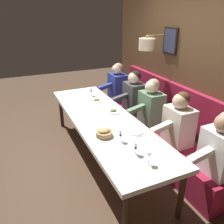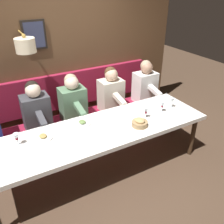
{
  "view_description": "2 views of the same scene",
  "coord_description": "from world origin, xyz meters",
  "px_view_note": "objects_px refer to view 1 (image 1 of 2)",
  "views": [
    {
      "loc": [
        -1.17,
        -2.93,
        2.24
      ],
      "look_at": [
        0.05,
        -0.21,
        0.92
      ],
      "focal_mm": 36.84,
      "sensor_mm": 36.0,
      "label": 1
    },
    {
      "loc": [
        -2.44,
        1.18,
        2.5
      ],
      "look_at": [
        0.05,
        -0.21,
        0.92
      ],
      "focal_mm": 38.4,
      "sensor_mm": 36.0,
      "label": 2
    }
  ],
  "objects_px": {
    "wine_glass_0": "(149,155)",
    "bread_bowl": "(104,133)",
    "dining_table": "(103,122)",
    "wine_glass_2": "(91,90)",
    "diner_middle": "(151,104)",
    "diner_farthest": "(117,83)",
    "diner_near": "(179,121)",
    "diner_nearest": "(220,146)",
    "diner_far": "(134,93)",
    "wine_glass_1": "(121,133)",
    "wine_glass_3": "(136,146)"
  },
  "relations": [
    {
      "from": "diner_middle",
      "to": "wine_glass_3",
      "type": "height_order",
      "value": "diner_middle"
    },
    {
      "from": "diner_nearest",
      "to": "wine_glass_0",
      "type": "distance_m",
      "value": 0.89
    },
    {
      "from": "diner_farthest",
      "to": "bread_bowl",
      "type": "height_order",
      "value": "diner_farthest"
    },
    {
      "from": "dining_table",
      "to": "wine_glass_2",
      "type": "distance_m",
      "value": 1.06
    },
    {
      "from": "wine_glass_0",
      "to": "diner_far",
      "type": "bearing_deg",
      "value": 65.12
    },
    {
      "from": "dining_table",
      "to": "diner_nearest",
      "type": "distance_m",
      "value": 1.65
    },
    {
      "from": "wine_glass_2",
      "to": "wine_glass_0",
      "type": "bearing_deg",
      "value": -94.22
    },
    {
      "from": "wine_glass_0",
      "to": "bread_bowl",
      "type": "xyz_separation_m",
      "value": [
        -0.2,
        0.75,
        -0.07
      ]
    },
    {
      "from": "diner_middle",
      "to": "wine_glass_2",
      "type": "xyz_separation_m",
      "value": [
        -0.71,
        0.98,
        0.04
      ]
    },
    {
      "from": "diner_nearest",
      "to": "diner_far",
      "type": "height_order",
      "value": "same"
    },
    {
      "from": "wine_glass_0",
      "to": "wine_glass_2",
      "type": "bearing_deg",
      "value": 85.78
    },
    {
      "from": "diner_near",
      "to": "wine_glass_1",
      "type": "xyz_separation_m",
      "value": [
        -0.94,
        -0.05,
        0.04
      ]
    },
    {
      "from": "diner_farthest",
      "to": "wine_glass_0",
      "type": "relative_size",
      "value": 4.82
    },
    {
      "from": "wine_glass_1",
      "to": "bread_bowl",
      "type": "height_order",
      "value": "wine_glass_1"
    },
    {
      "from": "wine_glass_3",
      "to": "diner_far",
      "type": "bearing_deg",
      "value": 61.34
    },
    {
      "from": "dining_table",
      "to": "diner_nearest",
      "type": "xyz_separation_m",
      "value": [
        0.88,
        -1.39,
        0.13
      ]
    },
    {
      "from": "dining_table",
      "to": "diner_far",
      "type": "xyz_separation_m",
      "value": [
        0.88,
        0.63,
        0.13
      ]
    },
    {
      "from": "diner_far",
      "to": "wine_glass_2",
      "type": "xyz_separation_m",
      "value": [
        -0.71,
        0.4,
        0.04
      ]
    },
    {
      "from": "wine_glass_1",
      "to": "dining_table",
      "type": "bearing_deg",
      "value": 85.26
    },
    {
      "from": "diner_far",
      "to": "wine_glass_2",
      "type": "bearing_deg",
      "value": 150.67
    },
    {
      "from": "wine_glass_3",
      "to": "dining_table",
      "type": "bearing_deg",
      "value": 88.39
    },
    {
      "from": "dining_table",
      "to": "diner_farthest",
      "type": "bearing_deg",
      "value": 57.0
    },
    {
      "from": "diner_nearest",
      "to": "wine_glass_3",
      "type": "bearing_deg",
      "value": 158.69
    },
    {
      "from": "wine_glass_2",
      "to": "diner_nearest",
      "type": "bearing_deg",
      "value": -73.71
    },
    {
      "from": "diner_nearest",
      "to": "diner_farthest",
      "type": "xyz_separation_m",
      "value": [
        0.0,
        2.75,
        0.0
      ]
    },
    {
      "from": "dining_table",
      "to": "wine_glass_0",
      "type": "xyz_separation_m",
      "value": [
        0.01,
        -1.26,
        0.17
      ]
    },
    {
      "from": "diner_middle",
      "to": "diner_nearest",
      "type": "bearing_deg",
      "value": -90.0
    },
    {
      "from": "diner_far",
      "to": "wine_glass_0",
      "type": "distance_m",
      "value": 2.08
    },
    {
      "from": "diner_nearest",
      "to": "diner_far",
      "type": "bearing_deg",
      "value": 90.0
    },
    {
      "from": "wine_glass_3",
      "to": "wine_glass_1",
      "type": "bearing_deg",
      "value": 95.27
    },
    {
      "from": "diner_nearest",
      "to": "diner_far",
      "type": "xyz_separation_m",
      "value": [
        0.0,
        2.02,
        0.0
      ]
    },
    {
      "from": "diner_middle",
      "to": "wine_glass_0",
      "type": "bearing_deg",
      "value": -123.95
    },
    {
      "from": "diner_nearest",
      "to": "wine_glass_1",
      "type": "bearing_deg",
      "value": 144.16
    },
    {
      "from": "wine_glass_2",
      "to": "diner_far",
      "type": "bearing_deg",
      "value": -29.33
    },
    {
      "from": "diner_far",
      "to": "wine_glass_0",
      "type": "xyz_separation_m",
      "value": [
        -0.88,
        -1.89,
        0.04
      ]
    },
    {
      "from": "diner_middle",
      "to": "diner_farthest",
      "type": "distance_m",
      "value": 1.31
    },
    {
      "from": "bread_bowl",
      "to": "diner_near",
      "type": "bearing_deg",
      "value": -7.94
    },
    {
      "from": "diner_near",
      "to": "bread_bowl",
      "type": "distance_m",
      "value": 1.09
    },
    {
      "from": "diner_farthest",
      "to": "wine_glass_0",
      "type": "bearing_deg",
      "value": -108.52
    },
    {
      "from": "wine_glass_3",
      "to": "wine_glass_2",
      "type": "bearing_deg",
      "value": 84.36
    },
    {
      "from": "diner_nearest",
      "to": "diner_middle",
      "type": "bearing_deg",
      "value": 90.0
    },
    {
      "from": "diner_near",
      "to": "dining_table",
      "type": "bearing_deg",
      "value": 143.22
    },
    {
      "from": "diner_middle",
      "to": "diner_far",
      "type": "bearing_deg",
      "value": 90.0
    },
    {
      "from": "wine_glass_0",
      "to": "bread_bowl",
      "type": "relative_size",
      "value": 0.75
    },
    {
      "from": "diner_far",
      "to": "wine_glass_3",
      "type": "bearing_deg",
      "value": -118.66
    },
    {
      "from": "diner_nearest",
      "to": "diner_middle",
      "type": "distance_m",
      "value": 1.43
    },
    {
      "from": "diner_farthest",
      "to": "wine_glass_1",
      "type": "bearing_deg",
      "value": -114.46
    },
    {
      "from": "dining_table",
      "to": "bread_bowl",
      "type": "height_order",
      "value": "bread_bowl"
    },
    {
      "from": "diner_near",
      "to": "diner_farthest",
      "type": "distance_m",
      "value": 2.02
    },
    {
      "from": "diner_middle",
      "to": "diner_farthest",
      "type": "xyz_separation_m",
      "value": [
        0.0,
        1.31,
        0.0
      ]
    }
  ]
}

